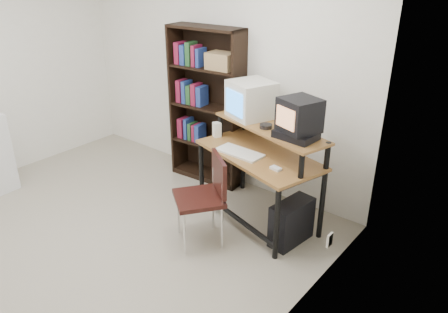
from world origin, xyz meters
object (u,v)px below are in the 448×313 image
Objects in this scene: crt_monitor at (251,100)px; pc_tower at (291,222)px; school_chair at (206,191)px; computer_desk at (261,156)px; bookshelf at (208,104)px; crt_tv at (299,115)px.

pc_tower is at bearing -5.14° from crt_monitor.
school_chair is at bearing -61.05° from crt_monitor.
computer_desk is at bearing -16.73° from crt_monitor.
crt_monitor is at bearing 158.14° from computer_desk.
bookshelf is (-1.01, 0.40, 0.22)m from computer_desk.
crt_tv reaches higher than pc_tower.
pc_tower is at bearing -41.27° from crt_tv.
bookshelf is (-1.49, 0.55, 0.71)m from pc_tower.
crt_monitor is 0.60× the size of school_chair.
bookshelf is at bearing 174.19° from computer_desk.
pc_tower is at bearing -1.97° from computer_desk.
bookshelf is (-1.39, 0.38, -0.28)m from crt_tv.
computer_desk is 1.11m from bookshelf.
computer_desk is 1.65× the size of school_chair.
crt_tv is 1.47m from bookshelf.
computer_desk is at bearing -26.15° from bookshelf.
bookshelf is at bearing 166.94° from pc_tower.
crt_monitor is at bearing -177.45° from crt_tv.
crt_tv is 0.22× the size of bookshelf.
bookshelf is at bearing -175.93° from crt_tv.
pc_tower is 0.53× the size of school_chair.
crt_tv is at bearing 3.91° from crt_monitor.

